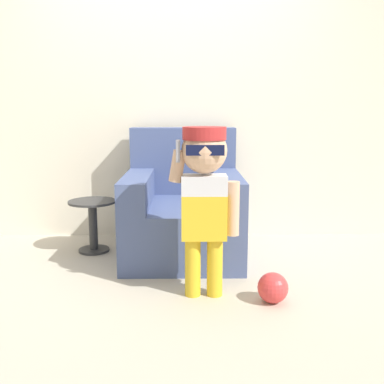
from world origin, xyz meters
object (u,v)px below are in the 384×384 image
at_px(person_child, 205,185).
at_px(toy_ball, 273,288).
at_px(armchair, 183,212).
at_px(side_table, 93,221).

xyz_separation_m(person_child, toy_ball, (0.42, -0.11, -0.61)).
bearing_deg(person_child, armchair, 99.37).
xyz_separation_m(person_child, side_table, (-0.88, 0.91, -0.45)).
relative_size(person_child, toy_ball, 5.67).
bearing_deg(toy_ball, person_child, 164.57).
xyz_separation_m(armchair, side_table, (-0.74, 0.05, -0.08)).
distance_m(side_table, toy_ball, 1.66).
distance_m(armchair, person_child, 0.94).
relative_size(armchair, person_child, 0.99).
distance_m(armchair, toy_ball, 1.15).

